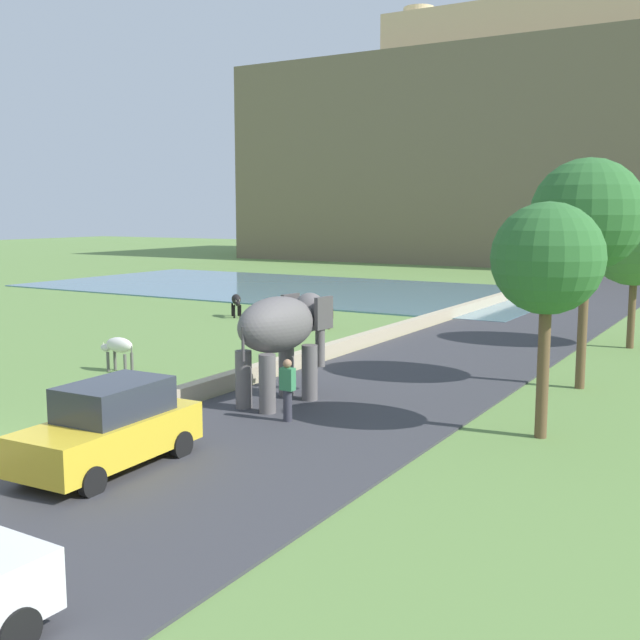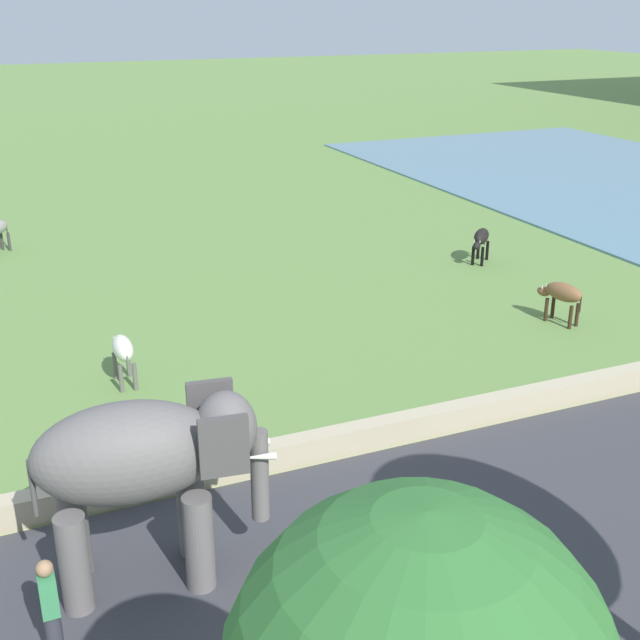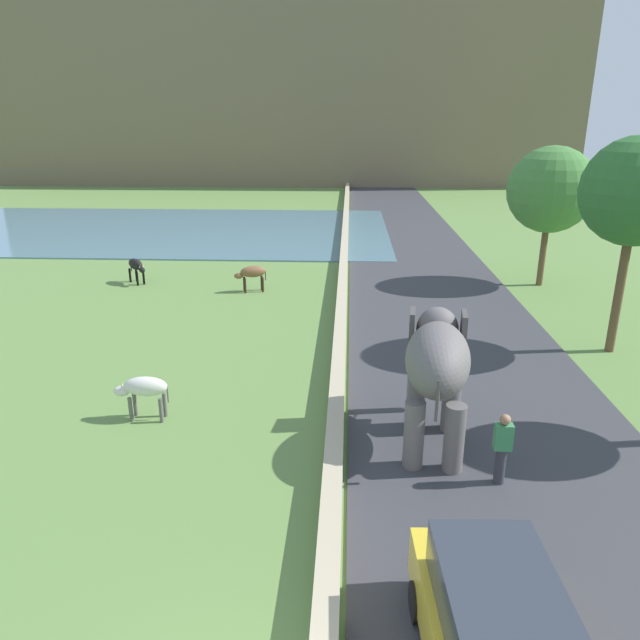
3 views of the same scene
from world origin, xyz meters
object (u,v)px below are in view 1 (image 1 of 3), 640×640
at_px(cow_brown, 320,310).
at_px(cow_white, 118,347).
at_px(car_yellow, 110,427).
at_px(cow_black, 236,301).
at_px(elephant, 282,331).
at_px(person_beside_elephant, 288,389).

height_order(cow_brown, cow_white, same).
relative_size(car_yellow, cow_black, 3.30).
xyz_separation_m(elephant, cow_brown, (-6.20, 12.46, -1.20)).
bearing_deg(car_yellow, elephant, 89.73).
bearing_deg(elephant, cow_black, 130.84).
bearing_deg(cow_white, person_beside_elephant, -16.49).
height_order(person_beside_elephant, cow_brown, person_beside_elephant).
bearing_deg(cow_white, elephant, -7.07).
distance_m(elephant, car_yellow, 6.41).
relative_size(elephant, person_beside_elephant, 2.18).
xyz_separation_m(cow_black, cow_white, (4.65, -12.65, 0.00)).
height_order(person_beside_elephant, car_yellow, car_yellow).
relative_size(car_yellow, cow_white, 2.92).
xyz_separation_m(person_beside_elephant, cow_brown, (-7.37, 14.02, -0.04)).
xyz_separation_m(cow_brown, cow_white, (-0.85, -11.59, 0.00)).
relative_size(cow_black, cow_white, 0.88).
relative_size(cow_brown, cow_black, 1.15).
distance_m(person_beside_elephant, cow_black, 19.83).
bearing_deg(cow_brown, car_yellow, -71.81).
height_order(person_beside_elephant, cow_white, person_beside_elephant).
bearing_deg(elephant, cow_brown, 116.44).
distance_m(person_beside_elephant, car_yellow, 4.90).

